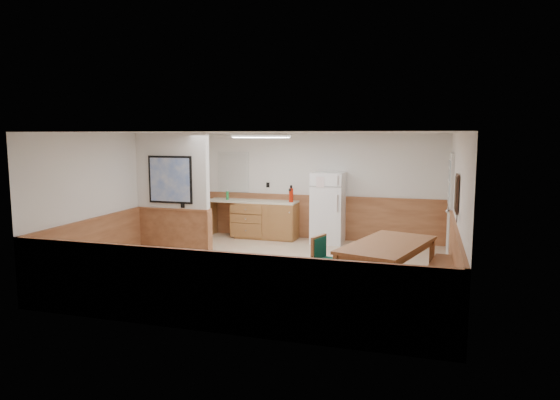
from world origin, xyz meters
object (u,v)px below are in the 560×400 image
(dining_bench, at_px, (441,273))
(fire_extinguisher, at_px, (291,195))
(soap_bottle, at_px, (227,195))
(refrigerator, at_px, (328,208))
(dining_table, at_px, (387,249))
(dining_chair, at_px, (324,258))

(dining_bench, bearing_deg, fire_extinguisher, 143.59)
(fire_extinguisher, bearing_deg, soap_bottle, 160.53)
(fire_extinguisher, height_order, soap_bottle, fire_extinguisher)
(refrigerator, height_order, soap_bottle, refrigerator)
(dining_bench, relative_size, soap_bottle, 8.78)
(dining_table, height_order, dining_bench, dining_table)
(dining_table, distance_m, soap_bottle, 5.19)
(dining_bench, height_order, dining_chair, dining_chair)
(dining_bench, distance_m, fire_extinguisher, 4.70)
(refrigerator, xyz_separation_m, fire_extinguisher, (-0.88, 0.01, 0.27))
(soap_bottle, bearing_deg, fire_extinguisher, -0.03)
(refrigerator, bearing_deg, fire_extinguisher, 179.19)
(fire_extinguisher, relative_size, soap_bottle, 1.95)
(dining_table, relative_size, soap_bottle, 10.86)
(refrigerator, height_order, dining_bench, refrigerator)
(dining_chair, distance_m, soap_bottle, 4.65)
(refrigerator, distance_m, dining_bench, 4.09)
(dining_bench, height_order, fire_extinguisher, fire_extinguisher)
(refrigerator, relative_size, dining_bench, 0.91)
(fire_extinguisher, bearing_deg, refrigerator, -20.20)
(dining_table, bearing_deg, dining_bench, 10.80)
(dining_table, xyz_separation_m, soap_bottle, (-4.07, 3.19, 0.34))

